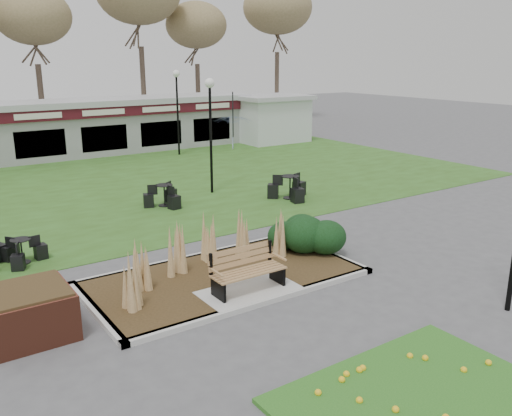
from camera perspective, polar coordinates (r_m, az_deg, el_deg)
ground at (r=12.07m, az=-0.35°, el=-9.42°), size 100.00×100.00×0.00m
lawn at (r=22.52m, az=-17.68°, el=1.84°), size 34.00×16.00×0.02m
flower_bed at (r=9.09m, az=17.02°, el=-18.86°), size 4.20×3.00×0.16m
planting_bed at (r=13.62m, az=0.92°, el=-4.74°), size 6.75×3.40×1.27m
park_bench at (r=12.02m, az=-1.02°, el=-6.46°), size 1.70×0.66×0.93m
brick_planter at (r=11.22m, az=-22.75°, el=-10.09°), size 1.50×1.50×0.95m
food_pavilion at (r=29.88m, az=-22.47°, el=7.54°), size 24.60×3.40×2.90m
service_hut at (r=33.61m, az=1.62°, el=9.45°), size 4.40×3.40×2.83m
lamp_post_mid_right at (r=20.54m, az=-4.84°, el=10.20°), size 0.36×0.36×4.34m
lamp_post_far_right at (r=29.09m, az=-8.33°, el=11.83°), size 0.37×0.37×4.43m
bistro_set_a at (r=15.08m, az=-23.39°, el=-4.56°), size 1.10×1.20×0.64m
bistro_set_c at (r=20.08m, az=3.59°, el=1.80°), size 1.58×1.53×0.86m
bistro_set_d at (r=19.32m, az=-9.60°, el=0.96°), size 1.41×1.36×0.76m
patio_umbrella at (r=26.94m, az=-2.42°, el=7.96°), size 2.09×2.12×2.35m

